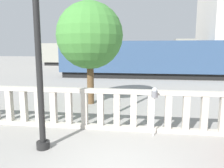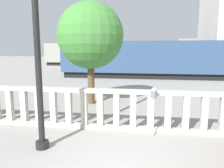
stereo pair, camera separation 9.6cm
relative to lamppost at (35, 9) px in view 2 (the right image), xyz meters
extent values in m
cube|color=#BCB5A8|center=(2.09, 1.70, -3.61)|extent=(12.72, 0.24, 0.14)
cube|color=#BCB5A8|center=(2.09, 1.70, -2.36)|extent=(12.72, 0.24, 0.14)
cube|color=#BCB5A8|center=(-2.06, 1.70, -2.98)|extent=(0.20, 0.20, 1.11)
cube|color=#BCB5A8|center=(-1.51, 1.70, -2.98)|extent=(0.20, 0.20, 1.11)
cube|color=#BCB5A8|center=(-0.95, 1.70, -2.98)|extent=(0.20, 0.20, 1.11)
cube|color=#BCB5A8|center=(-0.40, 1.70, -2.98)|extent=(0.20, 0.20, 1.11)
cube|color=#BCB5A8|center=(0.15, 1.70, -2.98)|extent=(0.20, 0.20, 1.11)
cube|color=#BCB5A8|center=(0.71, 1.70, -2.98)|extent=(0.20, 0.20, 1.11)
cube|color=#BCB5A8|center=(1.26, 1.70, -2.98)|extent=(0.20, 0.20, 1.11)
cube|color=#BCB5A8|center=(1.82, 1.70, -2.98)|extent=(0.20, 0.20, 1.11)
cube|color=#BCB5A8|center=(2.37, 1.70, -2.98)|extent=(0.20, 0.20, 1.11)
cube|color=#BCB5A8|center=(2.93, 1.70, -2.98)|extent=(0.20, 0.20, 1.11)
cube|color=#BCB5A8|center=(3.48, 1.70, -2.98)|extent=(0.20, 0.20, 1.11)
cube|color=#BCB5A8|center=(4.03, 1.70, -2.98)|extent=(0.20, 0.20, 1.11)
cube|color=#BCB5A8|center=(4.59, 1.70, -2.98)|extent=(0.20, 0.20, 1.11)
cube|color=#BCB5A8|center=(5.14, 1.70, -2.98)|extent=(0.20, 0.20, 1.11)
cylinder|color=black|center=(0.00, 0.00, -3.58)|extent=(0.36, 0.36, 0.20)
cylinder|color=black|center=(0.00, 0.00, -0.44)|extent=(0.16, 0.16, 6.07)
cylinder|color=silver|center=(3.01, 1.32, -3.06)|extent=(0.04, 0.04, 1.23)
cylinder|color=slate|center=(3.01, 1.32, -2.35)|extent=(0.19, 0.19, 0.19)
sphere|color=#B2B7BC|center=(3.01, 1.32, -2.21)|extent=(0.16, 0.16, 0.16)
cube|color=black|center=(5.46, 15.76, -3.40)|extent=(21.11, 2.10, 0.55)
cube|color=navy|center=(5.46, 15.76, -1.67)|extent=(21.55, 2.63, 2.91)
cube|color=black|center=(-1.95, 30.97, -3.40)|extent=(24.36, 2.12, 0.55)
cube|color=gray|center=(-1.95, 30.97, -1.53)|extent=(24.86, 2.65, 3.18)
cube|color=gray|center=(8.98, 30.97, 0.36)|extent=(3.00, 2.38, 0.60)
cylinder|color=brown|center=(0.08, 5.12, -2.61)|extent=(0.33, 0.33, 2.14)
sphere|color=#428438|center=(0.08, 5.12, -0.34)|extent=(3.20, 3.20, 3.20)
camera|label=1|loc=(2.67, -5.29, -1.01)|focal=35.00mm
camera|label=2|loc=(2.77, -5.27, -1.01)|focal=35.00mm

